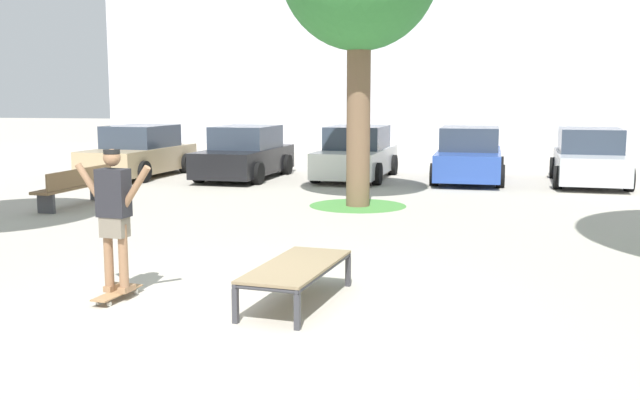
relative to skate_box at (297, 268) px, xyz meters
The scene contains 12 objects.
ground_plane 0.73m from the skate_box, 153.41° to the right, with size 120.00×120.00×0.00m, color #B2AA9E.
building_facade 28.82m from the skate_box, 83.44° to the left, with size 36.84×4.00×11.00m, color silver.
skate_box is the anchor object (origin of this frame).
skateboard 2.16m from the skate_box, behind, with size 0.31×0.82×0.09m.
skater 2.23m from the skate_box, behind, with size 1.00×0.32×1.69m.
grass_patch_mid_back 7.59m from the skate_box, 92.10° to the left, with size 2.11×2.11×0.01m, color #47893D.
car_tan 14.16m from the skate_box, 121.23° to the left, with size 2.21×4.34×1.50m.
car_black 12.95m from the skate_box, 108.77° to the left, with size 2.16×4.32×1.50m.
car_white 12.77m from the skate_box, 94.47° to the left, with size 2.17×4.32×1.50m.
car_blue 12.93m from the skate_box, 80.31° to the left, with size 2.08×4.28×1.50m.
car_silver 13.67m from the skate_box, 66.95° to the left, with size 2.19×4.33×1.50m.
park_bench 8.92m from the skate_box, 134.51° to the left, with size 0.64×2.43×0.83m.
Camera 1 is at (2.30, -7.82, 2.41)m, focal length 41.16 mm.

